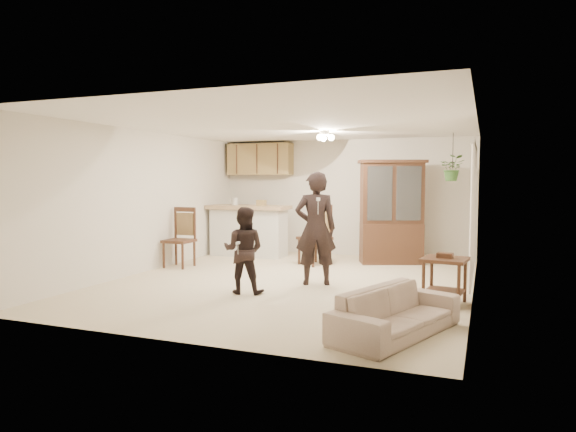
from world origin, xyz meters
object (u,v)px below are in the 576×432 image
(side_table, at_px, (444,280))
(chair_bar, at_px, (179,250))
(sofa, at_px, (396,301))
(china_hutch, at_px, (392,213))
(chair_hutch_left, at_px, (315,248))
(adult, at_px, (316,227))
(chair_hutch_right, at_px, (392,246))
(child, at_px, (244,247))

(side_table, bearing_deg, chair_bar, 166.26)
(sofa, distance_m, chair_bar, 5.30)
(china_hutch, height_order, chair_bar, china_hutch)
(side_table, xyz_separation_m, chair_bar, (-4.86, 1.19, -0.00))
(side_table, bearing_deg, chair_hutch_left, 137.51)
(adult, distance_m, chair_hutch_right, 3.12)
(side_table, distance_m, chair_hutch_left, 3.49)
(sofa, bearing_deg, chair_bar, 79.13)
(adult, bearing_deg, china_hutch, -129.71)
(sofa, relative_size, chair_bar, 1.68)
(child, distance_m, chair_hutch_right, 4.22)
(chair_bar, bearing_deg, china_hutch, 27.11)
(sofa, bearing_deg, chair_hutch_right, 31.34)
(sofa, relative_size, chair_hutch_left, 1.61)
(child, distance_m, china_hutch, 3.78)
(child, relative_size, china_hutch, 0.67)
(adult, height_order, side_table, adult)
(adult, xyz_separation_m, chair_hutch_left, (-0.60, 1.78, -0.57))
(adult, xyz_separation_m, china_hutch, (0.75, 2.48, 0.10))
(adult, relative_size, chair_bar, 1.61)
(sofa, xyz_separation_m, adult, (-1.61, 2.20, 0.53))
(child, height_order, side_table, child)
(child, bearing_deg, sofa, 142.11)
(sofa, xyz_separation_m, child, (-2.38, 1.23, 0.31))
(side_table, relative_size, chair_hutch_left, 0.58)
(sofa, bearing_deg, side_table, 8.32)
(chair_bar, height_order, chair_hutch_left, chair_hutch_left)
(chair_hutch_left, bearing_deg, side_table, -10.79)
(side_table, bearing_deg, child, -172.11)
(side_table, relative_size, chair_hutch_right, 0.71)
(sofa, xyz_separation_m, side_table, (0.37, 1.62, -0.05))
(adult, height_order, chair_hutch_right, adult)
(chair_hutch_right, bearing_deg, child, 64.28)
(side_table, bearing_deg, adult, 163.62)
(side_table, distance_m, chair_bar, 5.00)
(chair_hutch_right, bearing_deg, china_hutch, 92.92)
(adult, bearing_deg, chair_hutch_left, -94.32)
(sofa, relative_size, chair_hutch_right, 1.95)
(side_table, height_order, chair_hutch_right, chair_hutch_right)
(adult, bearing_deg, sofa, 103.32)
(child, relative_size, chair_bar, 1.21)
(china_hutch, distance_m, side_table, 3.37)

